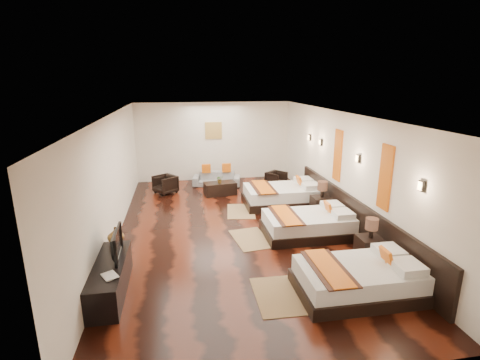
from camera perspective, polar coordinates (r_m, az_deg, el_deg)
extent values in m
cube|color=black|center=(8.98, -0.99, -7.74)|extent=(5.50, 9.50, 0.01)
cube|color=white|center=(8.29, -1.08, 10.35)|extent=(5.50, 9.50, 0.01)
cube|color=silver|center=(13.14, -4.18, 6.08)|extent=(5.50, 0.01, 2.80)
cube|color=silver|center=(8.57, -19.52, 0.10)|extent=(0.01, 9.50, 2.80)
cube|color=silver|center=(9.33, 15.91, 1.62)|extent=(0.01, 9.50, 2.80)
cube|color=black|center=(8.91, 17.41, -5.57)|extent=(0.08, 6.60, 0.90)
cube|color=black|center=(6.78, 17.98, -15.80)|extent=(2.08, 1.29, 0.22)
cube|color=white|center=(6.65, 18.16, -13.90)|extent=(1.98, 1.19, 0.30)
cube|color=orange|center=(6.76, 22.14, -11.24)|extent=(0.15, 0.32, 0.32)
cube|color=#38190F|center=(6.36, 13.82, -13.37)|extent=(0.54, 1.31, 0.02)
cube|color=orange|center=(6.35, 13.83, -13.25)|extent=(0.38, 1.31, 0.02)
cube|color=black|center=(8.78, 10.59, -7.82)|extent=(2.07, 1.28, 0.22)
cube|color=white|center=(8.68, 10.67, -6.27)|extent=(1.97, 1.18, 0.30)
cube|color=orange|center=(8.77, 13.80, -4.38)|extent=(0.15, 0.32, 0.32)
cube|color=#38190F|center=(8.46, 7.25, -5.57)|extent=(0.54, 1.30, 0.02)
cube|color=orange|center=(8.45, 7.26, -5.47)|extent=(0.37, 1.30, 0.02)
cube|color=black|center=(10.72, 6.59, -3.26)|extent=(2.20, 1.36, 0.23)
cube|color=white|center=(10.63, 6.64, -1.87)|extent=(2.10, 1.26, 0.31)
cube|color=orange|center=(10.71, 9.38, -0.27)|extent=(0.16, 0.34, 0.34)
cube|color=#38190F|center=(10.44, 3.63, -1.16)|extent=(0.58, 1.38, 0.02)
cube|color=orange|center=(10.44, 3.63, -1.08)|extent=(0.40, 1.38, 0.02)
cube|color=black|center=(7.84, 19.73, -10.26)|extent=(0.47, 0.47, 0.52)
cylinder|color=black|center=(7.69, 19.98, -7.81)|extent=(0.08, 0.08, 0.21)
cylinder|color=#3F2619|center=(7.63, 20.11, -6.52)|extent=(0.25, 0.25, 0.23)
cube|color=black|center=(9.93, 12.70, -4.11)|extent=(0.49, 0.49, 0.55)
cylinder|color=black|center=(9.82, 12.83, -2.00)|extent=(0.09, 0.09, 0.22)
cylinder|color=#3F2619|center=(9.76, 12.90, -0.90)|extent=(0.26, 0.26, 0.24)
cube|color=olive|center=(6.48, 5.89, -17.68)|extent=(0.77, 1.21, 0.01)
cube|color=olive|center=(8.45, 1.75, -9.26)|extent=(0.91, 1.29, 0.01)
cube|color=olive|center=(10.12, 0.15, -4.95)|extent=(0.91, 1.29, 0.01)
cube|color=black|center=(6.77, -19.77, -14.37)|extent=(0.50, 1.80, 0.55)
imported|color=black|center=(6.74, -19.43, -9.52)|extent=(0.14, 0.86, 0.49)
imported|color=black|center=(6.21, -20.79, -14.30)|extent=(0.32, 0.34, 0.03)
imported|color=brown|center=(7.30, -19.03, -8.24)|extent=(0.35, 0.35, 0.32)
imported|color=gray|center=(12.55, -3.72, 0.18)|extent=(1.70, 0.93, 0.47)
imported|color=black|center=(11.90, -11.72, -0.68)|extent=(0.89, 0.89, 0.59)
imported|color=black|center=(12.39, 5.74, 0.10)|extent=(0.82, 0.82, 0.54)
cube|color=black|center=(11.55, -3.16, -1.34)|extent=(1.07, 0.65, 0.40)
imported|color=#25571D|center=(11.41, -3.22, 0.13)|extent=(0.26, 0.24, 0.24)
cube|color=#D86014|center=(7.64, 21.97, 0.37)|extent=(0.04, 0.40, 1.30)
cube|color=#D86014|center=(9.52, 15.17, 3.80)|extent=(0.04, 0.40, 1.30)
cube|color=black|center=(6.71, 26.76, -0.83)|extent=(0.06, 0.12, 0.18)
cube|color=#FFD18C|center=(6.70, 26.55, -0.84)|extent=(0.02, 0.10, 0.14)
cube|color=black|center=(8.52, 18.17, 3.25)|extent=(0.06, 0.12, 0.18)
cube|color=#FFD18C|center=(8.51, 17.99, 3.25)|extent=(0.02, 0.10, 0.14)
cube|color=black|center=(10.48, 12.64, 5.83)|extent=(0.06, 0.12, 0.18)
cube|color=#FFD18C|center=(10.47, 12.49, 5.83)|extent=(0.02, 0.10, 0.14)
cube|color=black|center=(11.31, 10.93, 6.61)|extent=(0.06, 0.12, 0.18)
cube|color=#FFD18C|center=(11.30, 10.79, 6.61)|extent=(0.02, 0.10, 0.14)
cube|color=#AD873F|center=(13.07, -4.21, 7.80)|extent=(0.60, 0.04, 0.60)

